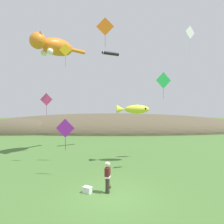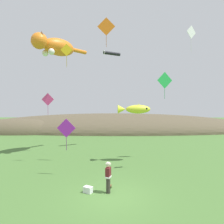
{
  "view_description": "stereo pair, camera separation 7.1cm",
  "coord_description": "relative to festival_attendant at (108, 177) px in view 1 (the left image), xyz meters",
  "views": [
    {
      "loc": [
        0.07,
        -11.81,
        5.2
      ],
      "look_at": [
        0.0,
        4.0,
        4.46
      ],
      "focal_mm": 35.0,
      "sensor_mm": 36.0,
      "label": 1
    },
    {
      "loc": [
        0.14,
        -11.81,
        5.2
      ],
      "look_at": [
        0.0,
        4.0,
        4.46
      ],
      "focal_mm": 35.0,
      "sensor_mm": 36.0,
      "label": 2
    }
  ],
  "objects": [
    {
      "name": "kite_diamond_green",
      "position": [
        4.83,
        7.27,
        6.13
      ],
      "size": [
        1.42,
        0.45,
        2.38
      ],
      "color": "green"
    },
    {
      "name": "kite_giant_cat",
      "position": [
        -5.38,
        9.09,
        9.59
      ],
      "size": [
        4.52,
        5.27,
        1.96
      ],
      "color": "orange"
    },
    {
      "name": "festival_attendant",
      "position": [
        0.0,
        0.0,
        0.0
      ],
      "size": [
        0.36,
        0.47,
        1.77
      ],
      "color": "#332D28",
      "rests_on": "ground"
    },
    {
      "name": "kite_spool",
      "position": [
        0.11,
        0.76,
        -0.84
      ],
      "size": [
        0.13,
        0.23,
        0.23
      ],
      "color": "olive",
      "rests_on": "ground"
    },
    {
      "name": "kite_diamond_orange",
      "position": [
        -0.29,
        5.47,
        10.23
      ],
      "size": [
        1.43,
        0.05,
        2.33
      ],
      "color": "orange"
    },
    {
      "name": "kite_diamond_gold",
      "position": [
        -3.5,
        5.58,
        8.4
      ],
      "size": [
        0.98,
        0.05,
        1.88
      ],
      "color": "yellow"
    },
    {
      "name": "kite_diamond_violet",
      "position": [
        -2.99,
        2.86,
        2.4
      ],
      "size": [
        1.33,
        0.12,
        2.23
      ],
      "color": "purple"
    },
    {
      "name": "distant_hill_ridge",
      "position": [
        -1.5,
        27.4,
        -0.95
      ],
      "size": [
        53.79,
        14.48,
        6.1
      ],
      "color": "brown",
      "rests_on": "ground"
    },
    {
      "name": "kite_tube_streamer",
      "position": [
        0.06,
        12.26,
        9.6
      ],
      "size": [
        1.97,
        1.43,
        0.44
      ],
      "color": "black"
    },
    {
      "name": "ground_plane",
      "position": [
        0.18,
        -0.37,
        -0.95
      ],
      "size": [
        120.0,
        120.0,
        0.0
      ],
      "primitive_type": "plane",
      "color": "#477033"
    },
    {
      "name": "kite_diamond_white",
      "position": [
        5.78,
        3.47,
        9.13
      ],
      "size": [
        0.8,
        0.5,
        1.83
      ],
      "color": "white"
    },
    {
      "name": "kite_fish_windsock",
      "position": [
        2.08,
        6.49,
        3.62
      ],
      "size": [
        2.83,
        0.88,
        0.86
      ],
      "color": "yellow"
    },
    {
      "name": "kite_diamond_pink",
      "position": [
        -6.41,
        9.96,
        4.47
      ],
      "size": [
        1.3,
        0.16,
        2.21
      ],
      "color": "#E53F8C"
    },
    {
      "name": "picnic_cooler",
      "position": [
        -1.16,
        0.03,
        -0.77
      ],
      "size": [
        0.59,
        0.52,
        0.36
      ],
      "color": "white",
      "rests_on": "ground"
    }
  ]
}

